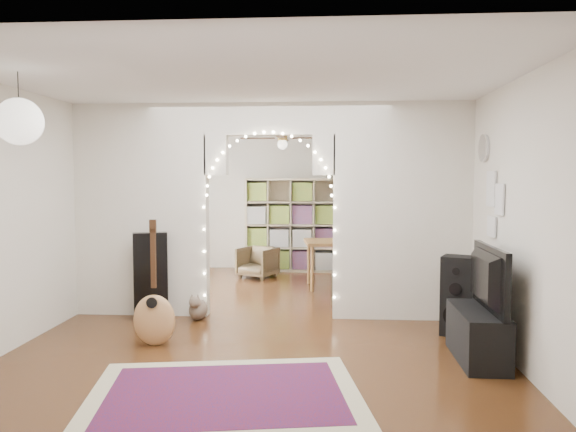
# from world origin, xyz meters

# --- Properties ---
(floor) EXTENTS (7.50, 7.50, 0.00)m
(floor) POSITION_xyz_m (0.00, 0.00, 0.00)
(floor) COLOR black
(floor) RESTS_ON ground
(ceiling) EXTENTS (5.00, 7.50, 0.02)m
(ceiling) POSITION_xyz_m (0.00, 0.00, 2.70)
(ceiling) COLOR white
(ceiling) RESTS_ON wall_back
(wall_back) EXTENTS (5.00, 0.02, 2.70)m
(wall_back) POSITION_xyz_m (0.00, 3.75, 1.35)
(wall_back) COLOR silver
(wall_back) RESTS_ON floor
(wall_front) EXTENTS (5.00, 0.02, 2.70)m
(wall_front) POSITION_xyz_m (0.00, -3.75, 1.35)
(wall_front) COLOR silver
(wall_front) RESTS_ON floor
(wall_left) EXTENTS (0.02, 7.50, 2.70)m
(wall_left) POSITION_xyz_m (-2.50, 0.00, 1.35)
(wall_left) COLOR silver
(wall_left) RESTS_ON floor
(wall_right) EXTENTS (0.02, 7.50, 2.70)m
(wall_right) POSITION_xyz_m (2.50, 0.00, 1.35)
(wall_right) COLOR silver
(wall_right) RESTS_ON floor
(divider_wall) EXTENTS (5.00, 0.20, 2.70)m
(divider_wall) POSITION_xyz_m (0.00, 0.00, 1.42)
(divider_wall) COLOR silver
(divider_wall) RESTS_ON floor
(fairy_lights) EXTENTS (1.64, 0.04, 1.60)m
(fairy_lights) POSITION_xyz_m (0.00, -0.13, 1.55)
(fairy_lights) COLOR #FFEABF
(fairy_lights) RESTS_ON divider_wall
(window) EXTENTS (0.04, 1.20, 1.40)m
(window) POSITION_xyz_m (-2.47, 1.80, 1.50)
(window) COLOR white
(window) RESTS_ON wall_left
(wall_clock) EXTENTS (0.03, 0.31, 0.31)m
(wall_clock) POSITION_xyz_m (2.48, -0.60, 2.10)
(wall_clock) COLOR white
(wall_clock) RESTS_ON wall_right
(picture_frames) EXTENTS (0.02, 0.50, 0.70)m
(picture_frames) POSITION_xyz_m (2.48, -1.00, 1.50)
(picture_frames) COLOR white
(picture_frames) RESTS_ON wall_right
(paper_lantern) EXTENTS (0.40, 0.40, 0.40)m
(paper_lantern) POSITION_xyz_m (-1.90, -2.40, 2.25)
(paper_lantern) COLOR white
(paper_lantern) RESTS_ON ceiling
(ceiling_fan) EXTENTS (1.10, 1.10, 0.30)m
(ceiling_fan) POSITION_xyz_m (0.00, 2.00, 2.40)
(ceiling_fan) COLOR #AD8639
(ceiling_fan) RESTS_ON ceiling
(area_rug) EXTENTS (2.45, 2.00, 0.02)m
(area_rug) POSITION_xyz_m (-0.10, -2.63, 0.01)
(area_rug) COLOR maroon
(area_rug) RESTS_ON floor
(guitar_case) EXTENTS (0.44, 0.27, 1.09)m
(guitar_case) POSITION_xyz_m (-1.48, -0.25, 0.54)
(guitar_case) COLOR black
(guitar_case) RESTS_ON floor
(acoustic_guitar) EXTENTS (0.45, 0.16, 1.13)m
(acoustic_guitar) POSITION_xyz_m (-1.09, -1.36, 0.49)
(acoustic_guitar) COLOR tan
(acoustic_guitar) RESTS_ON floor
(tabby_cat) EXTENTS (0.24, 0.53, 0.35)m
(tabby_cat) POSITION_xyz_m (-0.88, -0.27, 0.14)
(tabby_cat) COLOR brown
(tabby_cat) RESTS_ON floor
(floor_speaker) EXTENTS (0.44, 0.41, 0.89)m
(floor_speaker) POSITION_xyz_m (2.20, -0.72, 0.45)
(floor_speaker) COLOR black
(floor_speaker) RESTS_ON floor
(media_console) EXTENTS (0.41, 1.00, 0.50)m
(media_console) POSITION_xyz_m (2.18, -1.61, 0.25)
(media_console) COLOR black
(media_console) RESTS_ON floor
(tv) EXTENTS (0.15, 1.08, 0.62)m
(tv) POSITION_xyz_m (2.18, -1.61, 0.81)
(tv) COLOR black
(tv) RESTS_ON media_console
(bookcase) EXTENTS (1.74, 0.54, 1.75)m
(bookcase) POSITION_xyz_m (0.04, 3.50, 0.88)
(bookcase) COLOR #C2B48C
(bookcase) RESTS_ON floor
(dining_table) EXTENTS (1.29, 0.93, 0.76)m
(dining_table) POSITION_xyz_m (0.97, 1.96, 0.68)
(dining_table) COLOR brown
(dining_table) RESTS_ON floor
(flower_vase) EXTENTS (0.20, 0.20, 0.19)m
(flower_vase) POSITION_xyz_m (0.97, 1.96, 0.85)
(flower_vase) COLOR silver
(flower_vase) RESTS_ON dining_table
(dining_chair_left) EXTENTS (0.78, 0.79, 0.55)m
(dining_chair_left) POSITION_xyz_m (-0.50, 2.69, 0.27)
(dining_chair_left) COLOR #493A24
(dining_chair_left) RESTS_ON floor
(dining_chair_right) EXTENTS (0.56, 0.57, 0.47)m
(dining_chair_right) POSITION_xyz_m (1.05, 0.57, 0.24)
(dining_chair_right) COLOR #493A24
(dining_chair_right) RESTS_ON floor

